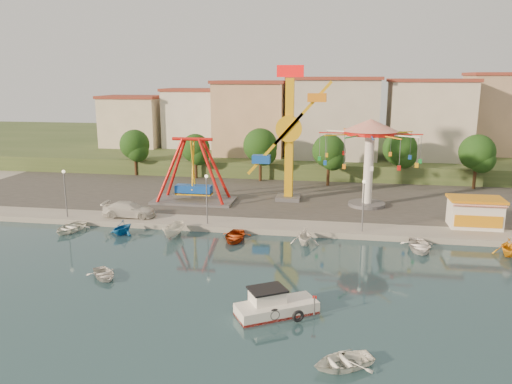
% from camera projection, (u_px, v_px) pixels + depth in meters
% --- Properties ---
extents(ground, '(200.00, 200.00, 0.00)m').
position_uv_depth(ground, '(263.00, 283.00, 38.98)').
color(ground, '#142A37').
rests_on(ground, ground).
extents(quay_deck, '(200.00, 100.00, 0.60)m').
position_uv_depth(quay_deck, '(311.00, 157.00, 98.48)').
color(quay_deck, '#9E998E').
rests_on(quay_deck, ground).
extents(asphalt_pad, '(90.00, 28.00, 0.01)m').
position_uv_depth(asphalt_pad, '(297.00, 191.00, 67.66)').
color(asphalt_pad, '#4C4944').
rests_on(asphalt_pad, quay_deck).
extents(hill_terrace, '(200.00, 60.00, 3.00)m').
position_uv_depth(hill_terrace, '(313.00, 148.00, 103.01)').
color(hill_terrace, '#384C26').
rests_on(hill_terrace, ground).
extents(pirate_ship_ride, '(10.00, 5.00, 8.00)m').
position_uv_depth(pirate_ship_ride, '(193.00, 172.00, 61.07)').
color(pirate_ship_ride, '#59595E').
rests_on(pirate_ship_ride, quay_deck).
extents(kamikaze_tower, '(6.88, 3.10, 16.50)m').
position_uv_depth(kamikaze_tower, '(292.00, 138.00, 60.89)').
color(kamikaze_tower, '#59595E').
rests_on(kamikaze_tower, quay_deck).
extents(wave_swinger, '(11.60, 11.60, 10.40)m').
position_uv_depth(wave_swinger, '(370.00, 143.00, 58.20)').
color(wave_swinger, '#59595E').
rests_on(wave_swinger, quay_deck).
extents(booth_left, '(5.40, 3.78, 3.08)m').
position_uv_depth(booth_left, '(475.00, 212.00, 51.17)').
color(booth_left, white).
rests_on(booth_left, quay_deck).
extents(lamp_post_0, '(0.14, 0.14, 5.00)m').
position_uv_depth(lamp_post_0, '(66.00, 195.00, 54.66)').
color(lamp_post_0, '#59595E').
rests_on(lamp_post_0, quay_deck).
extents(lamp_post_1, '(0.14, 0.14, 5.00)m').
position_uv_depth(lamp_post_1, '(207.00, 201.00, 52.07)').
color(lamp_post_1, '#59595E').
rests_on(lamp_post_1, quay_deck).
extents(lamp_post_2, '(0.14, 0.14, 5.00)m').
position_uv_depth(lamp_post_2, '(363.00, 207.00, 49.47)').
color(lamp_post_2, '#59595E').
rests_on(lamp_post_2, quay_deck).
extents(tree_0, '(4.60, 4.60, 7.19)m').
position_uv_depth(tree_0, '(135.00, 145.00, 77.49)').
color(tree_0, '#382314').
rests_on(tree_0, quay_deck).
extents(tree_1, '(4.35, 4.35, 6.80)m').
position_uv_depth(tree_1, '(195.00, 148.00, 75.22)').
color(tree_1, '#382314').
rests_on(tree_1, quay_deck).
extents(tree_2, '(5.02, 5.02, 7.85)m').
position_uv_depth(tree_2, '(260.00, 146.00, 73.02)').
color(tree_2, '#382314').
rests_on(tree_2, quay_deck).
extents(tree_3, '(4.68, 4.68, 7.32)m').
position_uv_depth(tree_3, '(329.00, 151.00, 70.09)').
color(tree_3, '#382314').
rests_on(tree_3, quay_deck).
extents(tree_4, '(4.86, 4.86, 7.60)m').
position_uv_depth(tree_4, '(400.00, 148.00, 71.30)').
color(tree_4, '#382314').
rests_on(tree_4, quay_deck).
extents(tree_5, '(4.83, 4.83, 7.54)m').
position_uv_depth(tree_5, '(477.00, 152.00, 67.94)').
color(tree_5, '#382314').
rests_on(tree_5, quay_deck).
extents(building_0, '(9.26, 9.53, 11.87)m').
position_uv_depth(building_0, '(114.00, 117.00, 86.64)').
color(building_0, beige).
rests_on(building_0, hill_terrace).
extents(building_1, '(12.33, 9.01, 8.63)m').
position_uv_depth(building_1, '(190.00, 125.00, 90.16)').
color(building_1, silver).
rests_on(building_1, hill_terrace).
extents(building_2, '(11.95, 9.28, 11.23)m').
position_uv_depth(building_2, '(263.00, 118.00, 88.29)').
color(building_2, tan).
rests_on(building_2, hill_terrace).
extents(building_3, '(12.59, 10.50, 9.20)m').
position_uv_depth(building_3, '(341.00, 127.00, 83.25)').
color(building_3, beige).
rests_on(building_3, hill_terrace).
extents(building_4, '(10.75, 9.23, 9.24)m').
position_uv_depth(building_4, '(422.00, 126.00, 84.32)').
color(building_4, beige).
rests_on(building_4, hill_terrace).
extents(building_5, '(12.77, 10.96, 11.21)m').
position_uv_depth(building_5, '(510.00, 122.00, 80.14)').
color(building_5, tan).
rests_on(building_5, hill_terrace).
extents(cabin_motorboat, '(5.79, 4.64, 1.94)m').
position_uv_depth(cabin_motorboat, '(275.00, 307.00, 33.76)').
color(cabin_motorboat, white).
rests_on(cabin_motorboat, ground).
extents(rowboat_a, '(3.80, 3.87, 0.66)m').
position_uv_depth(rowboat_a, '(104.00, 274.00, 39.84)').
color(rowboat_a, silver).
rests_on(rowboat_a, ground).
extents(rowboat_b, '(4.33, 3.93, 0.74)m').
position_uv_depth(rowboat_b, '(343.00, 361.00, 27.57)').
color(rowboat_b, white).
rests_on(rowboat_b, ground).
extents(van, '(5.90, 2.70, 1.67)m').
position_uv_depth(van, '(129.00, 209.00, 55.04)').
color(van, silver).
rests_on(van, quay_deck).
extents(moored_boat_0, '(3.57, 4.53, 0.85)m').
position_uv_depth(moored_boat_0, '(70.00, 228.00, 51.86)').
color(moored_boat_0, white).
rests_on(moored_boat_0, ground).
extents(moored_boat_1, '(3.14, 3.42, 1.51)m').
position_uv_depth(moored_boat_1, '(122.00, 227.00, 50.84)').
color(moored_boat_1, '#125DA4').
rests_on(moored_boat_1, ground).
extents(moored_boat_2, '(1.92, 3.83, 1.41)m').
position_uv_depth(moored_boat_2, '(174.00, 230.00, 49.96)').
color(moored_boat_2, silver).
rests_on(moored_boat_2, ground).
extents(moored_boat_3, '(2.95, 4.10, 0.84)m').
position_uv_depth(moored_boat_3, '(235.00, 236.00, 49.01)').
color(moored_boat_3, '#AC360D').
rests_on(moored_boat_3, ground).
extents(moored_boat_4, '(2.80, 3.22, 1.66)m').
position_uv_depth(moored_boat_4, '(305.00, 236.00, 47.80)').
color(moored_boat_4, white).
rests_on(moored_boat_4, ground).
extents(moored_boat_6, '(3.10, 4.29, 0.88)m').
position_uv_depth(moored_boat_6, '(419.00, 246.00, 46.17)').
color(moored_boat_6, white).
rests_on(moored_boat_6, ground).
extents(moored_boat_7, '(3.12, 3.45, 1.59)m').
position_uv_depth(moored_boat_7, '(508.00, 247.00, 44.84)').
color(moored_boat_7, orange).
rests_on(moored_boat_7, ground).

